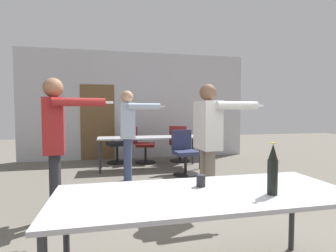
{
  "coord_description": "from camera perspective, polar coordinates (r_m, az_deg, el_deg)",
  "views": [
    {
      "loc": [
        -0.76,
        -1.5,
        1.33
      ],
      "look_at": [
        0.1,
        2.41,
        1.1
      ],
      "focal_mm": 28.0,
      "sensor_mm": 36.0,
      "label": 1
    }
  ],
  "objects": [
    {
      "name": "back_wall",
      "position": [
        7.47,
        -6.82,
        4.34
      ],
      "size": [
        6.31,
        0.12,
        2.97
      ],
      "color": "#BCBCC1",
      "rests_on": "ground_plane"
    },
    {
      "name": "conference_table_near",
      "position": [
        2.0,
        7.97,
        -15.61
      ],
      "size": [
        2.15,
        0.84,
        0.74
      ],
      "color": "#A8A8AD",
      "rests_on": "ground_plane"
    },
    {
      "name": "conference_table_far",
      "position": [
        6.06,
        -3.91,
        -2.95
      ],
      "size": [
        2.36,
        0.67,
        0.74
      ],
      "color": "#A8A8AD",
      "rests_on": "ground_plane"
    },
    {
      "name": "person_near_casual",
      "position": [
        4.93,
        -8.67,
        -0.31
      ],
      "size": [
        0.79,
        0.68,
        1.71
      ],
      "rotation": [
        0.0,
        0.0,
        -1.56
      ],
      "color": "#3D4C75",
      "rests_on": "ground_plane"
    },
    {
      "name": "person_left_plaid",
      "position": [
        3.36,
        -23.28,
        -1.79
      ],
      "size": [
        0.82,
        0.58,
        1.72
      ],
      "rotation": [
        0.0,
        0.0,
        -1.44
      ],
      "color": "#28282D",
      "rests_on": "ground_plane"
    },
    {
      "name": "person_center_tall",
      "position": [
        3.56,
        8.83,
        -1.81
      ],
      "size": [
        0.79,
        0.65,
        1.69
      ],
      "rotation": [
        0.0,
        0.0,
        -1.52
      ],
      "color": "slate",
      "rests_on": "ground_plane"
    },
    {
      "name": "office_chair_far_right",
      "position": [
        5.55,
        3.58,
        -6.06
      ],
      "size": [
        0.52,
        0.56,
        0.92
      ],
      "rotation": [
        0.0,
        0.0,
        3.21
      ],
      "color": "black",
      "rests_on": "ground_plane"
    },
    {
      "name": "office_chair_far_left",
      "position": [
        6.76,
        -5.57,
        -4.39
      ],
      "size": [
        0.6,
        0.55,
        0.92
      ],
      "rotation": [
        0.0,
        0.0,
        4.5
      ],
      "color": "black",
      "rests_on": "ground_plane"
    },
    {
      "name": "office_chair_side_rolled",
      "position": [
        6.85,
        -10.42,
        -4.13
      ],
      "size": [
        0.62,
        0.58,
        0.96
      ],
      "rotation": [
        0.0,
        0.0,
        1.86
      ],
      "color": "black",
      "rests_on": "ground_plane"
    },
    {
      "name": "office_chair_mid_tucked",
      "position": [
        6.88,
        2.46,
        -4.08
      ],
      "size": [
        0.63,
        0.66,
        0.95
      ],
      "rotation": [
        0.0,
        0.0,
        5.84
      ],
      "color": "black",
      "rests_on": "ground_plane"
    },
    {
      "name": "beer_bottle",
      "position": [
        2.01,
        21.82,
        -8.93
      ],
      "size": [
        0.07,
        0.07,
        0.37
      ],
      "color": "black",
      "rests_on": "conference_table_near"
    },
    {
      "name": "drink_cup",
      "position": [
        2.11,
        7.17,
        -11.72
      ],
      "size": [
        0.07,
        0.07,
        0.09
      ],
      "color": "#232328",
      "rests_on": "conference_table_near"
    }
  ]
}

